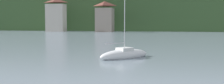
% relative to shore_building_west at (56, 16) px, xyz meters
% --- Properties ---
extents(wooded_hillside, '(352.00, 58.60, 26.19)m').
position_rel_shore_building_west_xyz_m(wooded_hillside, '(35.86, 39.48, 0.93)').
color(wooded_hillside, '#38562D').
rests_on(wooded_hillside, ground_plane).
extents(shore_building_west, '(5.86, 3.48, 9.92)m').
position_rel_shore_building_west_xyz_m(shore_building_west, '(0.00, 0.00, 0.00)').
color(shore_building_west, beige).
rests_on(shore_building_west, ground_plane).
extents(shore_building_westcentral, '(5.16, 4.25, 8.95)m').
position_rel_shore_building_west_xyz_m(shore_building_westcentral, '(15.18, 0.37, -0.49)').
color(shore_building_westcentral, gray).
rests_on(shore_building_westcentral, ground_plane).
extents(sailboat_mid_1, '(3.77, 4.18, 6.38)m').
position_rel_shore_building_west_xyz_m(sailboat_mid_1, '(30.88, -57.11, -4.60)').
color(sailboat_mid_1, white).
rests_on(sailboat_mid_1, ground_plane).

